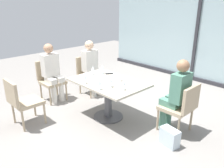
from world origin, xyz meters
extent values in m
plane|color=gray|center=(0.00, 0.00, 0.00)|extent=(12.00, 12.00, 0.00)
cube|color=#9DB7BC|center=(0.00, 3.20, 1.35)|extent=(5.76, 0.03, 2.70)
cube|color=#2D2D33|center=(0.00, 3.17, 1.35)|extent=(0.08, 0.06, 2.70)
cube|color=#2D2D33|center=(0.00, 3.17, 0.05)|extent=(5.76, 0.10, 0.10)
cube|color=#BCB29E|center=(0.00, 0.00, 0.71)|extent=(1.36, 0.91, 0.04)
cylinder|color=#4C4C51|center=(0.00, 0.00, 0.35)|extent=(0.14, 0.14, 0.69)
cylinder|color=#4C4C51|center=(0.00, 0.00, 0.01)|extent=(0.56, 0.56, 0.02)
cube|color=tan|center=(1.11, 0.51, 0.42)|extent=(0.46, 0.46, 0.06)
cube|color=tan|center=(1.36, 0.51, 0.66)|extent=(0.05, 0.46, 0.42)
cylinder|color=tan|center=(0.91, 0.71, 0.20)|extent=(0.04, 0.04, 0.39)
cylinder|color=tan|center=(0.91, 0.31, 0.20)|extent=(0.04, 0.04, 0.39)
cylinder|color=tan|center=(1.31, 0.71, 0.20)|extent=(0.04, 0.04, 0.39)
cylinder|color=tan|center=(1.31, 0.31, 0.20)|extent=(0.04, 0.04, 0.39)
cube|color=tan|center=(-1.11, 0.51, 0.42)|extent=(0.46, 0.46, 0.06)
cube|color=tan|center=(-1.36, 0.51, 0.66)|extent=(0.05, 0.46, 0.42)
cylinder|color=tan|center=(-0.91, 0.31, 0.20)|extent=(0.04, 0.04, 0.39)
cylinder|color=tan|center=(-0.91, 0.71, 0.20)|extent=(0.04, 0.04, 0.39)
cylinder|color=tan|center=(-1.31, 0.31, 0.20)|extent=(0.04, 0.04, 0.39)
cylinder|color=tan|center=(-1.31, 0.71, 0.20)|extent=(0.04, 0.04, 0.39)
cube|color=tan|center=(-1.41, -0.34, 0.42)|extent=(0.46, 0.46, 0.06)
cube|color=tan|center=(-1.66, -0.34, 0.66)|extent=(0.05, 0.46, 0.42)
cylinder|color=tan|center=(-1.21, -0.54, 0.20)|extent=(0.04, 0.04, 0.39)
cylinder|color=tan|center=(-1.21, -0.14, 0.20)|extent=(0.04, 0.04, 0.39)
cylinder|color=tan|center=(-1.61, -0.54, 0.20)|extent=(0.04, 0.04, 0.39)
cylinder|color=tan|center=(-1.61, -0.14, 0.20)|extent=(0.04, 0.04, 0.39)
cube|color=tan|center=(-0.82, -1.18, 0.42)|extent=(0.46, 0.46, 0.06)
cube|color=tan|center=(-0.82, -1.43, 0.66)|extent=(0.46, 0.05, 0.42)
cylinder|color=tan|center=(-0.62, -0.98, 0.20)|extent=(0.04, 0.04, 0.39)
cylinder|color=tan|center=(-1.02, -0.98, 0.20)|extent=(0.04, 0.04, 0.39)
cylinder|color=tan|center=(-0.62, -1.38, 0.20)|extent=(0.04, 0.04, 0.39)
cylinder|color=tan|center=(-1.02, -1.38, 0.20)|extent=(0.04, 0.04, 0.39)
cylinder|color=#4C7F6B|center=(0.94, 0.60, 0.23)|extent=(0.11, 0.11, 0.45)
cube|color=#4C7F6B|center=(1.03, 0.60, 0.51)|extent=(0.32, 0.13, 0.11)
cylinder|color=#4C7F6B|center=(0.94, 0.42, 0.23)|extent=(0.11, 0.11, 0.45)
cube|color=#4C7F6B|center=(1.03, 0.42, 0.51)|extent=(0.32, 0.13, 0.11)
cube|color=#4C7F6B|center=(1.16, 0.51, 0.80)|extent=(0.20, 0.34, 0.48)
sphere|color=#936B4C|center=(1.16, 0.51, 1.16)|extent=(0.20, 0.20, 0.20)
cylinder|color=silver|center=(-0.94, 0.42, 0.23)|extent=(0.11, 0.11, 0.45)
cube|color=silver|center=(-1.03, 0.42, 0.51)|extent=(0.32, 0.13, 0.11)
cylinder|color=silver|center=(-0.94, 0.60, 0.23)|extent=(0.11, 0.11, 0.45)
cube|color=silver|center=(-1.03, 0.60, 0.51)|extent=(0.32, 0.13, 0.11)
cube|color=silver|center=(-1.16, 0.51, 0.80)|extent=(0.20, 0.34, 0.48)
sphere|color=#D8AD8C|center=(-1.16, 0.51, 1.16)|extent=(0.20, 0.20, 0.20)
cylinder|color=silver|center=(-1.24, -0.43, 0.23)|extent=(0.11, 0.11, 0.45)
cube|color=silver|center=(-1.33, -0.43, 0.51)|extent=(0.32, 0.13, 0.11)
cylinder|color=silver|center=(-1.24, -0.25, 0.23)|extent=(0.11, 0.11, 0.45)
cube|color=silver|center=(-1.33, -0.25, 0.51)|extent=(0.32, 0.13, 0.11)
cube|color=silver|center=(-1.46, -0.34, 0.80)|extent=(0.20, 0.34, 0.48)
sphere|color=tan|center=(-1.46, -0.34, 1.16)|extent=(0.20, 0.20, 0.20)
cylinder|color=silver|center=(0.24, -0.17, 0.73)|extent=(0.06, 0.06, 0.00)
cylinder|color=silver|center=(0.24, -0.17, 0.78)|extent=(0.01, 0.01, 0.08)
cone|color=silver|center=(0.24, -0.17, 0.87)|extent=(0.07, 0.07, 0.09)
cylinder|color=silver|center=(-0.47, 0.04, 0.73)|extent=(0.06, 0.06, 0.00)
cylinder|color=silver|center=(-0.47, 0.04, 0.78)|extent=(0.01, 0.01, 0.08)
cone|color=silver|center=(-0.47, 0.04, 0.87)|extent=(0.07, 0.07, 0.09)
cylinder|color=silver|center=(0.48, -0.10, 0.73)|extent=(0.06, 0.06, 0.00)
cylinder|color=silver|center=(0.48, -0.10, 0.78)|extent=(0.01, 0.01, 0.08)
cone|color=silver|center=(0.48, -0.10, 0.87)|extent=(0.07, 0.07, 0.09)
cylinder|color=silver|center=(-0.21, -0.37, 0.73)|extent=(0.06, 0.06, 0.00)
cylinder|color=silver|center=(-0.21, -0.37, 0.78)|extent=(0.01, 0.01, 0.08)
cone|color=silver|center=(-0.21, -0.37, 0.87)|extent=(0.07, 0.07, 0.09)
cylinder|color=silver|center=(0.20, -0.38, 0.73)|extent=(0.06, 0.06, 0.00)
cylinder|color=silver|center=(0.20, -0.38, 0.78)|extent=(0.01, 0.01, 0.08)
cone|color=silver|center=(0.20, -0.38, 0.87)|extent=(0.07, 0.07, 0.09)
cylinder|color=silver|center=(-0.40, 0.22, 0.73)|extent=(0.06, 0.06, 0.00)
cylinder|color=silver|center=(-0.40, 0.22, 0.78)|extent=(0.01, 0.01, 0.08)
cone|color=silver|center=(-0.40, 0.22, 0.87)|extent=(0.07, 0.07, 0.09)
cylinder|color=white|center=(0.24, 0.09, 0.78)|extent=(0.08, 0.08, 0.09)
cube|color=black|center=(-0.30, 0.31, 0.73)|extent=(0.14, 0.16, 0.01)
cube|color=silver|center=(1.31, 0.08, 0.14)|extent=(0.32, 0.21, 0.28)
camera|label=1|loc=(2.87, -2.64, 2.14)|focal=36.73mm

